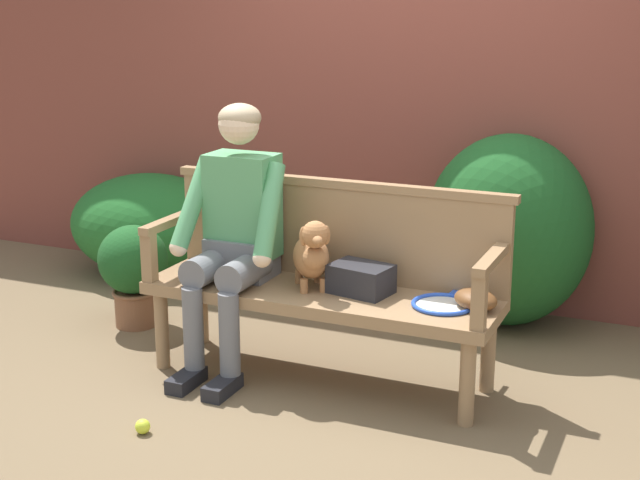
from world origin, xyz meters
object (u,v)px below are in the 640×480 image
at_px(dog_on_bench, 312,253).
at_px(sports_bag, 361,279).
at_px(person_seated, 235,227).
at_px(tennis_racket, 445,302).
at_px(garden_bench, 320,302).
at_px(tennis_ball, 143,427).
at_px(potted_plant, 133,268).
at_px(baseball_glove, 476,299).

height_order(dog_on_bench, sports_bag, dog_on_bench).
xyz_separation_m(person_seated, tennis_racket, (1.06, 0.05, -0.26)).
xyz_separation_m(dog_on_bench, sports_bag, (0.23, 0.05, -0.11)).
bearing_deg(garden_bench, sports_bag, 11.36).
height_order(garden_bench, tennis_racket, tennis_racket).
xyz_separation_m(garden_bench, tennis_ball, (-0.47, -0.84, -0.37)).
xyz_separation_m(tennis_racket, tennis_ball, (-1.08, -0.88, -0.44)).
xyz_separation_m(sports_bag, potted_plant, (-1.46, 0.22, -0.19)).
height_order(baseball_glove, tennis_ball, baseball_glove).
relative_size(garden_bench, tennis_ball, 26.33).
xyz_separation_m(person_seated, dog_on_bench, (0.41, 0.01, -0.09)).
relative_size(dog_on_bench, tennis_ball, 5.48).
relative_size(person_seated, potted_plant, 2.26).
distance_m(garden_bench, sports_bag, 0.24).
distance_m(tennis_racket, sports_bag, 0.42).
height_order(dog_on_bench, baseball_glove, dog_on_bench).
bearing_deg(potted_plant, dog_on_bench, -12.14).
distance_m(dog_on_bench, tennis_racket, 0.67).
distance_m(garden_bench, potted_plant, 1.30).
distance_m(sports_bag, potted_plant, 1.49).
height_order(garden_bench, baseball_glove, baseball_glove).
relative_size(sports_bag, potted_plant, 0.48).
xyz_separation_m(sports_bag, tennis_ball, (-0.66, -0.88, -0.50)).
relative_size(garden_bench, potted_plant, 2.95).
bearing_deg(tennis_ball, sports_bag, 53.00).
relative_size(baseball_glove, potted_plant, 0.37).
distance_m(person_seated, tennis_ball, 1.08).
distance_m(baseball_glove, potted_plant, 2.04).
relative_size(dog_on_bench, sports_bag, 1.29).
relative_size(tennis_ball, potted_plant, 0.11).
bearing_deg(garden_bench, tennis_ball, -119.09).
height_order(garden_bench, potted_plant, potted_plant).
bearing_deg(tennis_racket, sports_bag, -179.96).
bearing_deg(baseball_glove, tennis_racket, -145.44).
xyz_separation_m(baseball_glove, potted_plant, (-2.02, 0.22, -0.16)).
bearing_deg(dog_on_bench, tennis_racket, 4.09).
distance_m(baseball_glove, tennis_ball, 1.58).
bearing_deg(tennis_racket, tennis_ball, -140.75).
distance_m(garden_bench, tennis_racket, 0.62).
distance_m(dog_on_bench, potted_plant, 1.29).
xyz_separation_m(dog_on_bench, baseball_glove, (0.79, 0.05, -0.14)).
relative_size(tennis_racket, potted_plant, 0.97).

